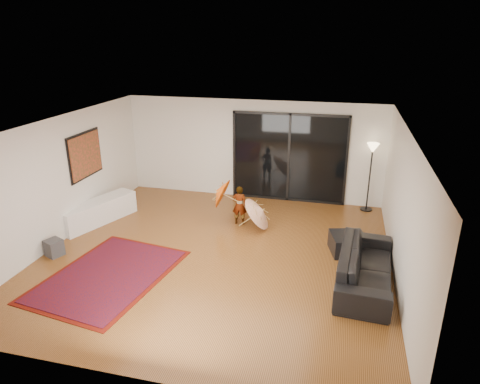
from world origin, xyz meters
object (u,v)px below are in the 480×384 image
(sofa, at_px, (365,267))
(child, at_px, (239,205))
(media_console, at_px, (98,212))
(ottoman, at_px, (348,244))

(sofa, bearing_deg, child, 58.98)
(media_console, bearing_deg, ottoman, 19.63)
(sofa, height_order, child, child)
(media_console, height_order, child, child)
(sofa, xyz_separation_m, child, (-2.86, 2.01, 0.13))
(media_console, xyz_separation_m, child, (3.34, 0.74, 0.20))
(media_console, bearing_deg, sofa, 9.30)
(media_console, height_order, sofa, sofa)
(media_console, height_order, ottoman, media_console)
(media_console, relative_size, ottoman, 2.88)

